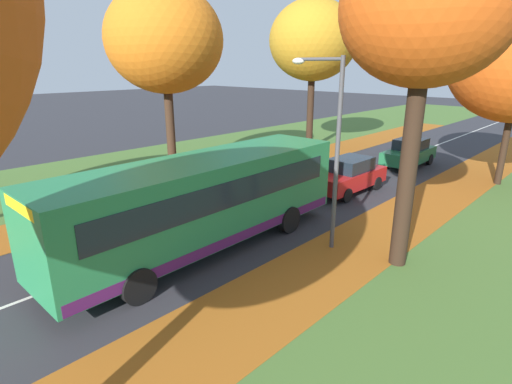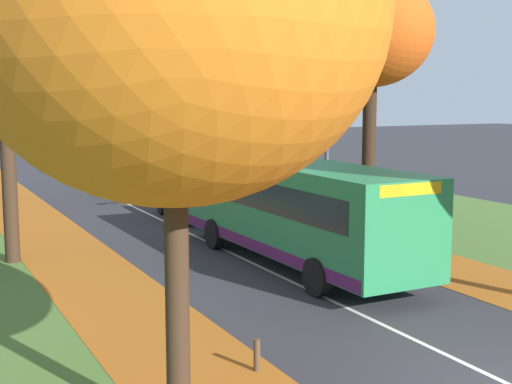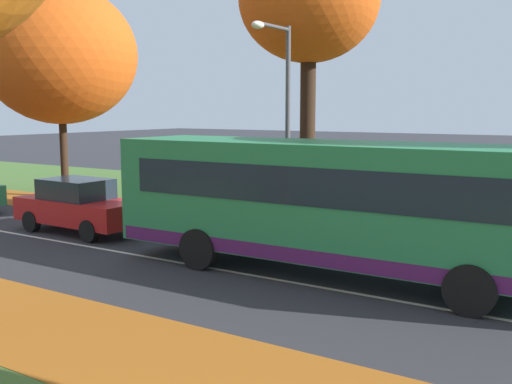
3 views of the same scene
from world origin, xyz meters
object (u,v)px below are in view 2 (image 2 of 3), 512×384
Objects in this scene: car_red_lead at (190,198)px; car_green_following at (137,179)px; tree_left_nearest at (173,12)px; bollard_third at (257,355)px; tree_right_mid at (232,73)px; bus at (293,206)px; tree_left_near at (2,25)px; tree_right_near at (371,33)px; streetlamp_right at (319,129)px.

car_red_lead and car_green_following have the same top height.
tree_left_nearest is 14.47× the size of bollard_third.
bus is (-4.97, -14.87, -4.23)m from tree_right_mid.
tree_left_near is at bearing 103.93° from bollard_third.
tree_left_nearest is 2.04× the size of car_red_lead.
tree_left_near is 2.20× the size of car_green_following.
tree_right_mid is at bearing 90.26° from tree_right_near.
bus is (-2.64, -2.89, -2.03)m from streetlamp_right.
tree_right_mid is 16.24m from bus.
tree_left_nearest is 0.95× the size of tree_right_near.
streetlamp_right is 13.04m from car_green_following.
streetlamp_right reaches higher than car_red_lead.
tree_left_nearest is 12.40m from tree_left_near.
tree_right_mid is 0.84× the size of bus.
car_green_following is at bearing 174.35° from tree_right_mid.
car_green_following is at bearing 89.54° from bus.
tree_right_mid reaches higher than streetlamp_right.
bus is at bearing -132.42° from streetlamp_right.
car_green_following is at bearing 101.42° from streetlamp_right.
bollard_third is at bearing -107.34° from car_red_lead.
bollard_third is 0.14× the size of car_red_lead.
tree_right_near is at bearing 45.12° from tree_left_nearest.
tree_left_nearest is 16.67m from tree_right_near.
bus is (6.71, 8.46, -4.30)m from tree_left_nearest.
tree_left_near reaches higher than bus.
tree_right_mid is (11.68, 23.33, -0.07)m from tree_left_nearest.
tree_left_nearest is 0.83× the size of bus.
car_green_following is at bearing 57.17° from tree_left_near.
tree_right_mid is 24.36m from bollard_third.
tree_left_nearest is 11.63m from bus.
tree_left_near is at bearing -138.13° from tree_right_mid.
tree_left_nearest reaches higher than bus.
tree_right_near is 9.45m from car_red_lead.
car_green_following is (-4.85, 0.48, -5.12)m from tree_right_mid.
bus is 2.46× the size of car_red_lead.
car_green_following is (7.39, 11.45, -6.01)m from tree_left_near.
bollard_third is at bearing -113.86° from tree_right_mid.
tree_left_near is 1.02× the size of tree_right_near.
streetlamp_right is 1.42× the size of car_green_following.
tree_left_nearest reaches higher than streetlamp_right.
tree_right_near is 8.05m from bus.
bollard_third is at bearing -76.07° from tree_left_near.
bus is 2.47× the size of car_green_following.
tree_right_near is (11.74, 11.79, 1.03)m from tree_left_nearest.
bollard_third is 0.06× the size of bus.
tree_right_near is at bearing -46.92° from car_red_lead.
tree_right_mid is at bearing 41.87° from tree_left_near.
tree_left_nearest is at bearing -128.41° from bus.
tree_left_near reaches higher than tree_right_mid.
streetlamp_right is at bearing 50.52° from tree_left_nearest.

